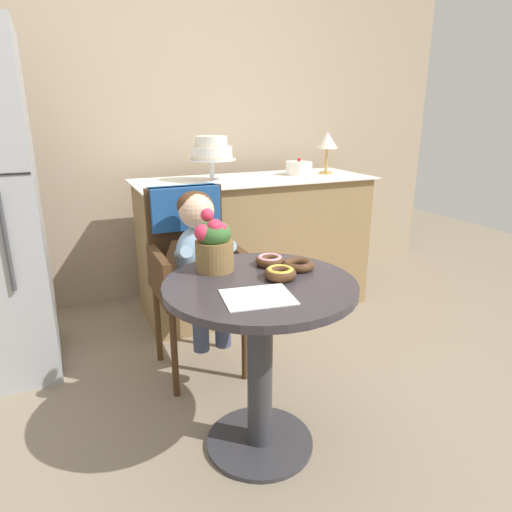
# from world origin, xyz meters

# --- Properties ---
(ground_plane) EXTENTS (8.00, 8.00, 0.00)m
(ground_plane) POSITION_xyz_m (0.00, 0.00, 0.00)
(ground_plane) COLOR gray
(back_wall) EXTENTS (4.80, 0.10, 2.70)m
(back_wall) POSITION_xyz_m (0.00, 1.85, 1.35)
(back_wall) COLOR tan
(back_wall) RESTS_ON ground
(cafe_table) EXTENTS (0.72, 0.72, 0.72)m
(cafe_table) POSITION_xyz_m (0.00, 0.00, 0.51)
(cafe_table) COLOR #332D33
(cafe_table) RESTS_ON ground
(wicker_chair) EXTENTS (0.42, 0.45, 0.95)m
(wicker_chair) POSITION_xyz_m (-0.05, 0.75, 0.64)
(wicker_chair) COLOR #472D19
(wicker_chair) RESTS_ON ground
(seated_child) EXTENTS (0.27, 0.32, 0.73)m
(seated_child) POSITION_xyz_m (-0.05, 0.59, 0.68)
(seated_child) COLOR #8CADCC
(seated_child) RESTS_ON ground
(paper_napkin) EXTENTS (0.26, 0.22, 0.00)m
(paper_napkin) POSITION_xyz_m (-0.07, -0.13, 0.72)
(paper_napkin) COLOR white
(paper_napkin) RESTS_ON cafe_table
(donut_front) EXTENTS (0.13, 0.13, 0.03)m
(donut_front) POSITION_xyz_m (0.20, 0.07, 0.74)
(donut_front) COLOR #4C2D19
(donut_front) RESTS_ON cafe_table
(donut_mid) EXTENTS (0.12, 0.12, 0.04)m
(donut_mid) POSITION_xyz_m (0.08, -0.00, 0.74)
(donut_mid) COLOR #4C2D19
(donut_mid) RESTS_ON cafe_table
(donut_side) EXTENTS (0.12, 0.12, 0.04)m
(donut_side) POSITION_xyz_m (0.11, 0.16, 0.74)
(donut_side) COLOR #4C2D19
(donut_side) RESTS_ON cafe_table
(flower_vase) EXTENTS (0.16, 0.15, 0.24)m
(flower_vase) POSITION_xyz_m (-0.11, 0.19, 0.83)
(flower_vase) COLOR brown
(flower_vase) RESTS_ON cafe_table
(display_counter) EXTENTS (1.56, 0.62, 0.90)m
(display_counter) POSITION_xyz_m (0.55, 1.30, 0.45)
(display_counter) COLOR #93754C
(display_counter) RESTS_ON ground
(tiered_cake_stand) EXTENTS (0.30, 0.30, 0.28)m
(tiered_cake_stand) POSITION_xyz_m (0.26, 1.30, 1.08)
(tiered_cake_stand) COLOR silver
(tiered_cake_stand) RESTS_ON display_counter
(round_layer_cake) EXTENTS (0.18, 0.18, 0.12)m
(round_layer_cake) POSITION_xyz_m (0.90, 1.34, 0.95)
(round_layer_cake) COLOR white
(round_layer_cake) RESTS_ON display_counter
(table_lamp) EXTENTS (0.15, 0.15, 0.28)m
(table_lamp) POSITION_xyz_m (1.10, 1.31, 1.12)
(table_lamp) COLOR #B28C47
(table_lamp) RESTS_ON display_counter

